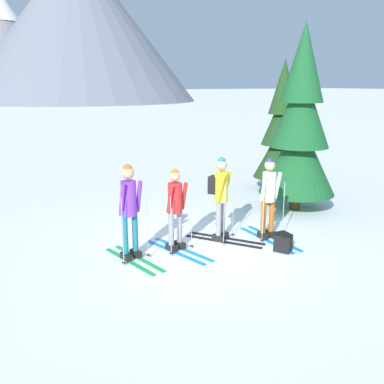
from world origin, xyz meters
TOP-DOWN VIEW (x-y plane):
  - ground_plane at (0.00, 0.00)m, footprint 400.00×400.00m
  - skier_in_purple at (-1.44, 0.01)m, footprint 0.70×1.62m
  - skier_in_red at (-0.50, 0.02)m, footprint 0.79×1.68m
  - skier_in_yellow at (0.57, 0.13)m, footprint 1.29×1.53m
  - skier_in_white at (1.51, -0.26)m, footprint 0.61×1.73m
  - pine_tree_near at (4.50, 3.15)m, footprint 1.63×1.63m
  - pine_tree_mid at (3.47, 1.17)m, footprint 1.93×1.93m
  - backpack_on_snow_front at (1.36, -0.98)m, footprint 0.38×0.40m

SIDE VIEW (x-z plane):
  - ground_plane at x=0.00m, z-range 0.00..0.00m
  - backpack_on_snow_front at x=1.36m, z-range 0.00..0.38m
  - skier_in_red at x=-0.50m, z-range 0.07..1.72m
  - skier_in_white at x=1.51m, z-range 0.08..1.82m
  - skier_in_yellow at x=0.57m, z-range 0.12..1.89m
  - skier_in_purple at x=-1.44m, z-range 0.11..1.93m
  - pine_tree_near at x=4.50m, z-range -0.17..3.76m
  - pine_tree_mid at x=3.47m, z-range -0.20..4.47m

